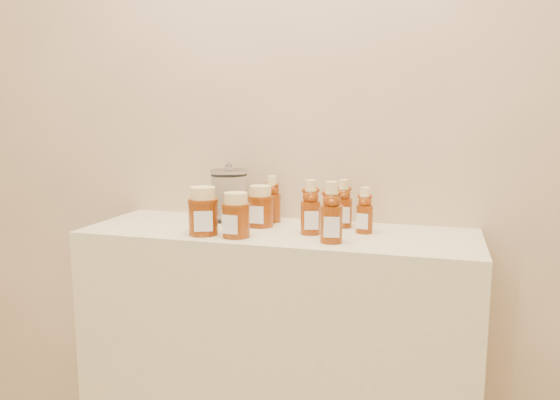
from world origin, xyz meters
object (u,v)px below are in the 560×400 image
(bear_bottle_front_left, at_px, (311,204))
(honey_jar_left, at_px, (203,211))
(bear_bottle_back_left, at_px, (272,196))
(glass_canister, at_px, (229,193))
(display_table, at_px, (278,368))

(bear_bottle_front_left, bearing_deg, honey_jar_left, 178.82)
(bear_bottle_back_left, distance_m, glass_canister, 0.14)
(display_table, bearing_deg, bear_bottle_back_left, 114.43)
(bear_bottle_front_left, relative_size, honey_jar_left, 1.29)
(honey_jar_left, relative_size, glass_canister, 0.76)
(bear_bottle_front_left, bearing_deg, bear_bottle_back_left, 119.87)
(honey_jar_left, bearing_deg, glass_canister, 66.33)
(display_table, height_order, honey_jar_left, honey_jar_left)
(bear_bottle_back_left, bearing_deg, bear_bottle_front_left, -26.81)
(bear_bottle_back_left, relative_size, bear_bottle_front_left, 0.94)
(glass_canister, bearing_deg, honey_jar_left, -89.57)
(honey_jar_left, bearing_deg, bear_bottle_front_left, -6.41)
(display_table, height_order, bear_bottle_back_left, bear_bottle_back_left)
(display_table, relative_size, bear_bottle_front_left, 6.55)
(display_table, height_order, glass_canister, glass_canister)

